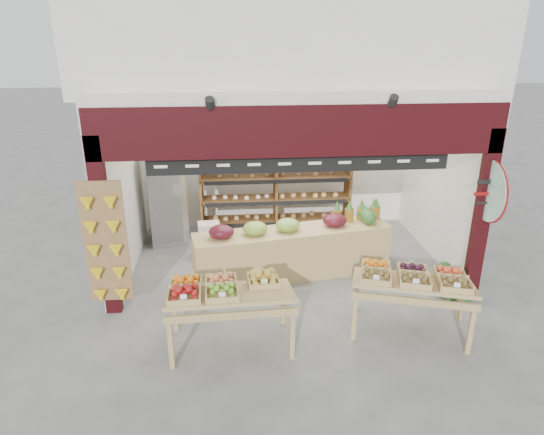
{
  "coord_description": "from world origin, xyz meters",
  "views": [
    {
      "loc": [
        -0.97,
        -7.48,
        3.92
      ],
      "look_at": [
        -0.32,
        -0.2,
        1.08
      ],
      "focal_mm": 32.0,
      "sensor_mm": 36.0,
      "label": 1
    }
  ],
  "objects_px": {
    "mid_counter": "(292,250)",
    "display_table_right": "(413,279)",
    "back_shelving": "(276,179)",
    "cardboard_stack": "(221,243)",
    "refrigerator": "(168,198)",
    "watermelon_pile": "(453,285)",
    "display_table_left": "(221,291)"
  },
  "relations": [
    {
      "from": "mid_counter",
      "to": "display_table_right",
      "type": "distance_m",
      "value": 2.28
    },
    {
      "from": "back_shelving",
      "to": "cardboard_stack",
      "type": "height_order",
      "value": "back_shelving"
    },
    {
      "from": "refrigerator",
      "to": "watermelon_pile",
      "type": "height_order",
      "value": "refrigerator"
    },
    {
      "from": "cardboard_stack",
      "to": "mid_counter",
      "type": "height_order",
      "value": "mid_counter"
    },
    {
      "from": "back_shelving",
      "to": "watermelon_pile",
      "type": "height_order",
      "value": "back_shelving"
    },
    {
      "from": "cardboard_stack",
      "to": "watermelon_pile",
      "type": "height_order",
      "value": "cardboard_stack"
    },
    {
      "from": "refrigerator",
      "to": "mid_counter",
      "type": "relative_size",
      "value": 0.53
    },
    {
      "from": "refrigerator",
      "to": "cardboard_stack",
      "type": "xyz_separation_m",
      "value": [
        1.0,
        -0.76,
        -0.65
      ]
    },
    {
      "from": "back_shelving",
      "to": "display_table_right",
      "type": "height_order",
      "value": "back_shelving"
    },
    {
      "from": "display_table_left",
      "to": "cardboard_stack",
      "type": "bearing_deg",
      "value": 91.06
    },
    {
      "from": "mid_counter",
      "to": "cardboard_stack",
      "type": "bearing_deg",
      "value": 144.45
    },
    {
      "from": "back_shelving",
      "to": "cardboard_stack",
      "type": "relative_size",
      "value": 2.96
    },
    {
      "from": "back_shelving",
      "to": "display_table_left",
      "type": "distance_m",
      "value": 3.81
    },
    {
      "from": "mid_counter",
      "to": "display_table_right",
      "type": "bearing_deg",
      "value": -51.43
    },
    {
      "from": "display_table_left",
      "to": "watermelon_pile",
      "type": "xyz_separation_m",
      "value": [
        3.59,
        0.94,
        -0.61
      ]
    },
    {
      "from": "cardboard_stack",
      "to": "mid_counter",
      "type": "relative_size",
      "value": 0.3
    },
    {
      "from": "cardboard_stack",
      "to": "display_table_left",
      "type": "xyz_separation_m",
      "value": [
        0.05,
        -2.73,
        0.56
      ]
    },
    {
      "from": "cardboard_stack",
      "to": "back_shelving",
      "type": "bearing_deg",
      "value": 39.6
    },
    {
      "from": "back_shelving",
      "to": "refrigerator",
      "type": "bearing_deg",
      "value": -175.94
    },
    {
      "from": "mid_counter",
      "to": "back_shelving",
      "type": "bearing_deg",
      "value": 93.69
    },
    {
      "from": "display_table_left",
      "to": "watermelon_pile",
      "type": "distance_m",
      "value": 3.76
    },
    {
      "from": "mid_counter",
      "to": "watermelon_pile",
      "type": "distance_m",
      "value": 2.6
    },
    {
      "from": "watermelon_pile",
      "to": "display_table_left",
      "type": "bearing_deg",
      "value": -165.32
    },
    {
      "from": "mid_counter",
      "to": "display_table_right",
      "type": "xyz_separation_m",
      "value": [
        1.4,
        -1.76,
        0.34
      ]
    },
    {
      "from": "mid_counter",
      "to": "display_table_left",
      "type": "distance_m",
      "value": 2.22
    },
    {
      "from": "mid_counter",
      "to": "refrigerator",
      "type": "bearing_deg",
      "value": 143.63
    },
    {
      "from": "cardboard_stack",
      "to": "watermelon_pile",
      "type": "distance_m",
      "value": 4.06
    },
    {
      "from": "display_table_left",
      "to": "refrigerator",
      "type": "bearing_deg",
      "value": 106.75
    },
    {
      "from": "display_table_right",
      "to": "watermelon_pile",
      "type": "distance_m",
      "value": 1.45
    },
    {
      "from": "refrigerator",
      "to": "mid_counter",
      "type": "height_order",
      "value": "refrigerator"
    },
    {
      "from": "display_table_left",
      "to": "mid_counter",
      "type": "bearing_deg",
      "value": 57.86
    },
    {
      "from": "cardboard_stack",
      "to": "display_table_left",
      "type": "bearing_deg",
      "value": -88.94
    }
  ]
}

